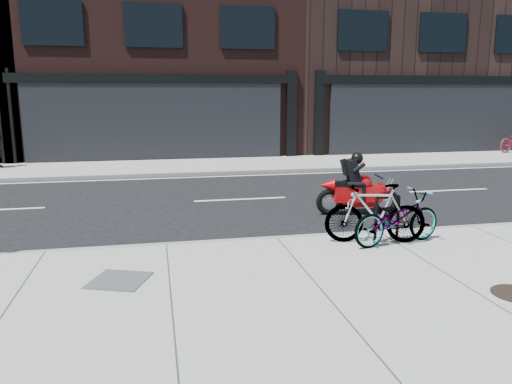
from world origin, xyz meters
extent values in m
plane|color=black|center=(0.00, 0.00, 0.00)|extent=(120.00, 120.00, 0.00)
cube|color=gray|center=(0.00, -5.00, 0.07)|extent=(60.00, 6.00, 0.13)
cube|color=gray|center=(0.00, 7.75, 0.07)|extent=(60.00, 3.50, 0.13)
cube|color=black|center=(10.00, 14.50, 6.25)|extent=(12.00, 10.00, 12.50)
cylinder|color=black|center=(1.62, -2.63, 0.54)|extent=(0.06, 0.06, 0.81)
cylinder|color=black|center=(2.07, -2.57, 0.54)|extent=(0.06, 0.06, 0.81)
cylinder|color=black|center=(1.85, -2.60, 0.94)|extent=(0.45, 0.11, 0.06)
imported|color=gray|center=(1.96, -2.75, 0.60)|extent=(1.87, 1.00, 0.94)
imported|color=gray|center=(1.62, -2.60, 0.66)|extent=(1.83, 0.89, 1.06)
torus|color=black|center=(3.01, -0.15, 0.29)|extent=(0.62, 0.20, 0.61)
torus|color=black|center=(1.71, 0.00, 0.29)|extent=(0.62, 0.20, 0.61)
cube|color=#9E0709|center=(2.35, -0.07, 0.48)|extent=(1.14, 0.48, 0.35)
cone|color=#9E0709|center=(3.05, -0.16, 0.53)|extent=(0.46, 0.45, 0.41)
sphere|color=#9E0709|center=(2.49, -0.09, 0.72)|extent=(0.37, 0.37, 0.37)
cube|color=black|center=(2.08, -0.04, 0.70)|extent=(0.53, 0.32, 0.11)
cylinder|color=silver|center=(1.87, 0.15, 0.28)|extent=(0.51, 0.14, 0.08)
cube|color=black|center=(2.21, -0.06, 1.01)|extent=(0.40, 0.37, 0.54)
cube|color=black|center=(2.06, -0.04, 1.09)|extent=(0.25, 0.30, 0.37)
sphere|color=black|center=(2.32, -0.07, 1.29)|extent=(0.27, 0.27, 0.27)
cube|color=#535356|center=(-2.70, -3.59, 0.14)|extent=(0.97, 0.97, 0.02)
camera|label=1|loc=(-2.13, -10.51, 2.76)|focal=35.00mm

